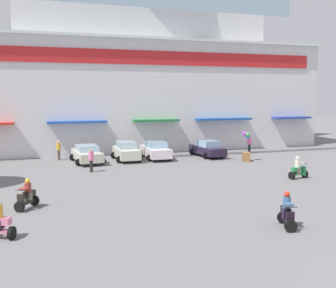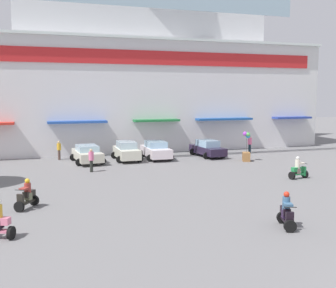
{
  "view_description": "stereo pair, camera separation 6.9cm",
  "coord_description": "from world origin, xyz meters",
  "px_view_note": "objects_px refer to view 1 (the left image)",
  "views": [
    {
      "loc": [
        -10.56,
        -7.14,
        5.6
      ],
      "look_at": [
        -2.57,
        17.61,
        2.4
      ],
      "focal_mm": 43.04,
      "sensor_mm": 36.0,
      "label": 1
    },
    {
      "loc": [
        -10.5,
        -7.16,
        5.6
      ],
      "look_at": [
        -2.57,
        17.61,
        2.4
      ],
      "focal_mm": 43.04,
      "sensor_mm": 36.0,
      "label": 2
    }
  ],
  "objects_px": {
    "parked_car_1": "(126,151)",
    "pedestrian_1": "(59,149)",
    "pedestrian_0": "(91,159)",
    "scooter_rider_4": "(27,196)",
    "pedestrian_2": "(249,143)",
    "scooter_rider_2": "(298,170)",
    "parked_car_2": "(156,150)",
    "balloon_vendor_cart": "(246,149)",
    "parked_car_3": "(207,148)",
    "parked_car_0": "(87,154)",
    "scooter_rider_5": "(287,213)"
  },
  "relations": [
    {
      "from": "pedestrian_1",
      "to": "pedestrian_2",
      "type": "xyz_separation_m",
      "value": [
        17.6,
        -1.57,
        0.03
      ]
    },
    {
      "from": "balloon_vendor_cart",
      "to": "scooter_rider_5",
      "type": "bearing_deg",
      "value": -113.15
    },
    {
      "from": "parked_car_2",
      "to": "parked_car_3",
      "type": "bearing_deg",
      "value": -1.68
    },
    {
      "from": "parked_car_3",
      "to": "pedestrian_1",
      "type": "bearing_deg",
      "value": 170.35
    },
    {
      "from": "pedestrian_2",
      "to": "scooter_rider_2",
      "type": "bearing_deg",
      "value": -103.43
    },
    {
      "from": "parked_car_2",
      "to": "parked_car_3",
      "type": "xyz_separation_m",
      "value": [
        4.84,
        -0.14,
        -0.03
      ]
    },
    {
      "from": "parked_car_0",
      "to": "scooter_rider_4",
      "type": "relative_size",
      "value": 3.1
    },
    {
      "from": "parked_car_1",
      "to": "pedestrian_0",
      "type": "distance_m",
      "value": 5.59
    },
    {
      "from": "scooter_rider_5",
      "to": "pedestrian_2",
      "type": "distance_m",
      "value": 21.92
    },
    {
      "from": "parked_car_1",
      "to": "pedestrian_2",
      "type": "relative_size",
      "value": 2.4
    },
    {
      "from": "scooter_rider_5",
      "to": "parked_car_0",
      "type": "bearing_deg",
      "value": 107.73
    },
    {
      "from": "pedestrian_2",
      "to": "parked_car_1",
      "type": "bearing_deg",
      "value": -177.55
    },
    {
      "from": "scooter_rider_2",
      "to": "balloon_vendor_cart",
      "type": "height_order",
      "value": "balloon_vendor_cart"
    },
    {
      "from": "parked_car_3",
      "to": "scooter_rider_5",
      "type": "height_order",
      "value": "scooter_rider_5"
    },
    {
      "from": "parked_car_1",
      "to": "scooter_rider_4",
      "type": "xyz_separation_m",
      "value": [
        -7.73,
        -12.93,
        -0.19
      ]
    },
    {
      "from": "scooter_rider_2",
      "to": "pedestrian_1",
      "type": "bearing_deg",
      "value": 138.77
    },
    {
      "from": "pedestrian_0",
      "to": "balloon_vendor_cart",
      "type": "relative_size",
      "value": 0.68
    },
    {
      "from": "scooter_rider_2",
      "to": "pedestrian_0",
      "type": "xyz_separation_m",
      "value": [
        -12.9,
        6.6,
        0.35
      ]
    },
    {
      "from": "scooter_rider_2",
      "to": "scooter_rider_5",
      "type": "xyz_separation_m",
      "value": [
        -6.59,
        -8.38,
        0.02
      ]
    },
    {
      "from": "parked_car_1",
      "to": "pedestrian_1",
      "type": "bearing_deg",
      "value": 159.12
    },
    {
      "from": "parked_car_2",
      "to": "scooter_rider_4",
      "type": "height_order",
      "value": "parked_car_2"
    },
    {
      "from": "pedestrian_1",
      "to": "scooter_rider_4",
      "type": "bearing_deg",
      "value": -98.52
    },
    {
      "from": "scooter_rider_2",
      "to": "scooter_rider_4",
      "type": "relative_size",
      "value": 1.02
    },
    {
      "from": "pedestrian_1",
      "to": "pedestrian_2",
      "type": "bearing_deg",
      "value": -5.11
    },
    {
      "from": "scooter_rider_4",
      "to": "pedestrian_1",
      "type": "bearing_deg",
      "value": 81.48
    },
    {
      "from": "pedestrian_1",
      "to": "pedestrian_0",
      "type": "bearing_deg",
      "value": -73.01
    },
    {
      "from": "parked_car_2",
      "to": "scooter_rider_2",
      "type": "height_order",
      "value": "parked_car_2"
    },
    {
      "from": "pedestrian_2",
      "to": "parked_car_3",
      "type": "bearing_deg",
      "value": -172.33
    },
    {
      "from": "pedestrian_1",
      "to": "parked_car_1",
      "type": "bearing_deg",
      "value": -20.88
    },
    {
      "from": "parked_car_1",
      "to": "balloon_vendor_cart",
      "type": "xyz_separation_m",
      "value": [
        9.58,
        -3.45,
        0.19
      ]
    },
    {
      "from": "parked_car_1",
      "to": "pedestrian_1",
      "type": "xyz_separation_m",
      "value": [
        -5.48,
        2.09,
        0.13
      ]
    },
    {
      "from": "scooter_rider_2",
      "to": "scooter_rider_5",
      "type": "relative_size",
      "value": 0.99
    },
    {
      "from": "pedestrian_2",
      "to": "balloon_vendor_cart",
      "type": "xyz_separation_m",
      "value": [
        -2.54,
        -3.97,
        0.03
      ]
    },
    {
      "from": "pedestrian_1",
      "to": "balloon_vendor_cart",
      "type": "height_order",
      "value": "balloon_vendor_cart"
    },
    {
      "from": "scooter_rider_2",
      "to": "pedestrian_0",
      "type": "height_order",
      "value": "pedestrian_0"
    },
    {
      "from": "parked_car_2",
      "to": "pedestrian_2",
      "type": "distance_m",
      "value": 9.51
    },
    {
      "from": "parked_car_2",
      "to": "parked_car_0",
      "type": "bearing_deg",
      "value": -178.27
    },
    {
      "from": "scooter_rider_4",
      "to": "pedestrian_1",
      "type": "xyz_separation_m",
      "value": [
        2.25,
        15.02,
        0.32
      ]
    },
    {
      "from": "parked_car_3",
      "to": "pedestrian_0",
      "type": "relative_size",
      "value": 2.64
    },
    {
      "from": "parked_car_1",
      "to": "pedestrian_0",
      "type": "bearing_deg",
      "value": -129.03
    },
    {
      "from": "parked_car_0",
      "to": "pedestrian_1",
      "type": "relative_size",
      "value": 2.81
    },
    {
      "from": "parked_car_0",
      "to": "balloon_vendor_cart",
      "type": "xyz_separation_m",
      "value": [
        12.91,
        -3.31,
        0.26
      ]
    },
    {
      "from": "pedestrian_0",
      "to": "balloon_vendor_cart",
      "type": "height_order",
      "value": "balloon_vendor_cart"
    },
    {
      "from": "parked_car_2",
      "to": "scooter_rider_5",
      "type": "bearing_deg",
      "value": -89.48
    },
    {
      "from": "parked_car_1",
      "to": "balloon_vendor_cart",
      "type": "bearing_deg",
      "value": -19.82
    },
    {
      "from": "pedestrian_0",
      "to": "parked_car_0",
      "type": "bearing_deg",
      "value": 87.44
    },
    {
      "from": "pedestrian_0",
      "to": "pedestrian_1",
      "type": "relative_size",
      "value": 1.04
    },
    {
      "from": "scooter_rider_2",
      "to": "parked_car_3",
      "type": "bearing_deg",
      "value": 100.07
    },
    {
      "from": "scooter_rider_2",
      "to": "pedestrian_0",
      "type": "relative_size",
      "value": 0.89
    },
    {
      "from": "scooter_rider_4",
      "to": "pedestrian_2",
      "type": "bearing_deg",
      "value": 34.11
    }
  ]
}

